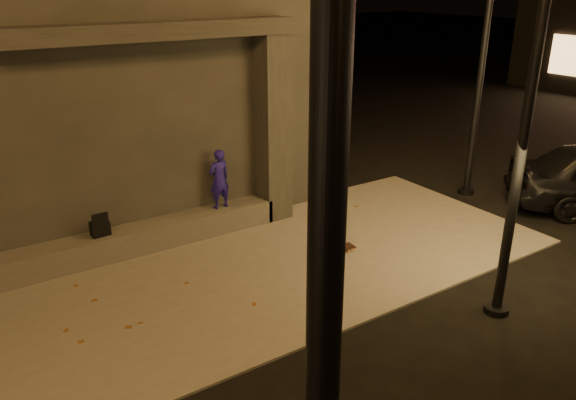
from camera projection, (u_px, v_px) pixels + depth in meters
ground at (314, 334)px, 7.73m from camera, size 120.00×120.00×0.00m
sidewalk at (243, 273)px, 9.27m from camera, size 11.00×4.40×0.04m
building at (87, 83)px, 11.30m from camera, size 9.00×5.10×5.22m
ledge at (118, 243)px, 9.77m from camera, size 6.00×0.55×0.45m
column at (273, 130)px, 10.83m from camera, size 0.55×0.55×3.60m
canopy at (155, 30)px, 9.03m from camera, size 5.00×0.70×0.28m
skateboarder at (219, 179)px, 10.50m from camera, size 0.44×0.31×1.15m
backpack at (100, 227)px, 9.49m from camera, size 0.32×0.21×0.43m
skateboard at (332, 250)px, 9.83m from camera, size 0.88×0.29×0.10m
street_lamp_0 at (543, 16)px, 6.71m from camera, size 0.36×0.36×7.30m
street_lamp_4 at (331, 67)px, 1.79m from camera, size 0.36×0.36×7.60m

